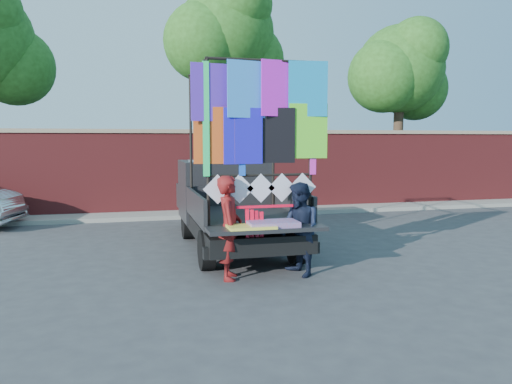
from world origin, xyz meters
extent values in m
plane|color=#38383A|center=(0.00, 0.00, 0.00)|extent=(90.00, 90.00, 0.00)
cube|color=maroon|center=(0.00, 7.00, 1.25)|extent=(30.00, 0.35, 2.50)
cube|color=gray|center=(0.00, 7.00, 2.55)|extent=(30.00, 0.45, 0.12)
cube|color=gray|center=(0.00, 6.30, 0.06)|extent=(30.00, 1.20, 0.12)
sphere|color=#255017|center=(-5.60, 8.60, 4.55)|extent=(2.40, 2.40, 2.40)
cylinder|color=#38281C|center=(1.00, 8.20, 2.73)|extent=(0.36, 0.36, 5.46)
sphere|color=#255017|center=(1.00, 8.20, 5.85)|extent=(3.20, 3.20, 3.20)
sphere|color=#255017|center=(1.90, 8.60, 5.07)|extent=(2.40, 2.40, 2.40)
sphere|color=#255017|center=(0.20, 7.90, 5.46)|extent=(2.60, 2.60, 2.60)
sphere|color=#255017|center=(1.30, 7.60, 6.63)|extent=(2.20, 2.20, 2.20)
cylinder|color=#38281C|center=(7.50, 8.20, 2.27)|extent=(0.36, 0.36, 4.55)
sphere|color=#255017|center=(7.50, 8.20, 4.88)|extent=(3.20, 3.20, 3.20)
sphere|color=#255017|center=(8.40, 8.60, 4.23)|extent=(2.40, 2.40, 2.40)
sphere|color=#255017|center=(6.70, 7.90, 4.55)|extent=(2.60, 2.60, 2.60)
sphere|color=#255017|center=(7.80, 7.60, 5.52)|extent=(2.20, 2.20, 2.20)
cylinder|color=black|center=(-0.96, 2.89, 0.36)|extent=(0.24, 0.71, 0.71)
cylinder|color=black|center=(-0.96, -0.02, 0.36)|extent=(0.24, 0.71, 0.71)
cylinder|color=black|center=(0.72, 2.89, 0.36)|extent=(0.24, 0.71, 0.71)
cylinder|color=black|center=(0.72, -0.02, 0.36)|extent=(0.24, 0.71, 0.71)
cube|color=black|center=(-0.12, 1.38, 0.54)|extent=(1.83, 4.52, 0.32)
cube|color=black|center=(-0.12, 0.58, 0.84)|extent=(1.94, 2.47, 0.11)
cube|color=black|center=(-1.07, 0.58, 1.08)|extent=(0.06, 2.47, 0.48)
cube|color=black|center=(0.83, 0.58, 1.08)|extent=(0.06, 2.47, 0.48)
cube|color=black|center=(-0.12, 1.79, 1.08)|extent=(1.94, 0.06, 0.48)
cube|color=black|center=(-0.12, 2.84, 1.13)|extent=(1.94, 1.72, 1.35)
cube|color=#8C9EAD|center=(-0.12, 2.35, 1.56)|extent=(1.72, 0.06, 0.59)
cube|color=#8C9EAD|center=(-0.12, 3.64, 1.35)|extent=(1.72, 0.11, 0.75)
cube|color=black|center=(-0.12, 4.02, 0.86)|extent=(1.88, 0.97, 0.59)
cube|color=black|center=(-0.12, -0.93, 0.86)|extent=(1.94, 0.59, 0.06)
cube|color=black|center=(-0.12, -0.68, 0.45)|extent=(1.99, 0.16, 0.19)
cylinder|color=black|center=(-1.00, -0.55, 2.24)|extent=(0.05, 0.05, 2.69)
cylinder|color=black|center=(-1.00, 1.71, 2.24)|extent=(0.05, 0.05, 2.69)
cylinder|color=black|center=(0.76, -0.55, 2.24)|extent=(0.05, 0.05, 2.69)
cylinder|color=black|center=(0.76, 1.71, 2.24)|extent=(0.05, 0.05, 2.69)
cylinder|color=black|center=(-0.12, -0.55, 3.58)|extent=(1.83, 0.05, 0.05)
cylinder|color=black|center=(-0.12, 1.71, 3.58)|extent=(1.83, 0.05, 0.05)
cylinder|color=black|center=(-1.00, 0.58, 3.58)|extent=(0.05, 2.31, 0.05)
cylinder|color=black|center=(0.76, 0.58, 3.58)|extent=(0.05, 2.31, 0.05)
cylinder|color=black|center=(-0.12, -0.55, 1.70)|extent=(1.83, 0.04, 0.04)
cube|color=#5D29D0|center=(-0.93, -0.58, 3.10)|extent=(0.67, 0.02, 0.91)
cube|color=#3593FF|center=(-0.39, -0.62, 3.10)|extent=(0.67, 0.02, 0.91)
cube|color=#F21AF2|center=(0.15, -0.58, 3.10)|extent=(0.67, 0.02, 0.91)
cube|color=#0D80BE|center=(0.69, -0.62, 3.10)|extent=(0.67, 0.02, 0.91)
cube|color=#BE4716|center=(-0.93, -0.58, 2.40)|extent=(0.67, 0.02, 0.91)
cube|color=#1E19E3|center=(-0.39, -0.62, 2.40)|extent=(0.67, 0.02, 0.91)
cube|color=black|center=(0.15, -0.58, 2.40)|extent=(0.67, 0.02, 0.91)
cube|color=#59DB26|center=(0.69, -0.62, 2.40)|extent=(0.67, 0.02, 0.91)
cube|color=#1CE66C|center=(-1.03, -0.60, 2.61)|extent=(0.11, 0.01, 1.83)
cube|color=#EE27BF|center=(0.79, -0.60, 2.61)|extent=(0.11, 0.01, 1.83)
cube|color=blue|center=(-0.44, -0.60, 2.61)|extent=(0.11, 0.01, 1.83)
cube|color=white|center=(-0.85, -0.59, 1.48)|extent=(0.49, 0.01, 0.49)
cube|color=white|center=(-0.49, -0.59, 1.48)|extent=(0.49, 0.01, 0.49)
cube|color=white|center=(-0.12, -0.59, 1.48)|extent=(0.49, 0.01, 0.49)
cube|color=white|center=(0.25, -0.59, 1.48)|extent=(0.49, 0.01, 0.49)
cube|color=white|center=(0.61, -0.59, 1.48)|extent=(0.49, 0.01, 0.49)
cube|color=#E93347|center=(-0.01, -0.93, 0.94)|extent=(0.81, 0.48, 0.09)
cube|color=#E8DF49|center=(-0.39, -1.01, 0.91)|extent=(0.75, 0.43, 0.04)
imported|color=maroon|center=(-0.68, -0.68, 0.86)|extent=(0.54, 0.70, 1.71)
imported|color=black|center=(0.51, -0.77, 0.79)|extent=(0.74, 0.87, 1.58)
cube|color=#FF0D2C|center=(-0.09, -0.73, 1.19)|extent=(0.97, 0.06, 0.04)
cube|color=#FF0D2C|center=(-0.39, -0.75, 0.89)|extent=(0.06, 0.02, 0.56)
cube|color=#FF0D2C|center=(-0.31, -0.75, 0.87)|extent=(0.06, 0.02, 0.56)
cube|color=#FF0D2C|center=(-0.23, -0.75, 0.85)|extent=(0.06, 0.02, 0.56)
cube|color=#FF0D2C|center=(-0.15, -0.75, 0.83)|extent=(0.06, 0.02, 0.56)
camera|label=1|loc=(-2.25, -8.59, 2.29)|focal=35.00mm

